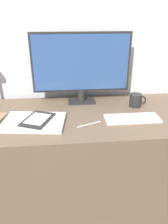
{
  "coord_description": "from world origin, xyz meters",
  "views": [
    {
      "loc": [
        -0.12,
        -0.99,
        1.29
      ],
      "look_at": [
        -0.01,
        0.12,
        0.77
      ],
      "focal_mm": 35.0,
      "sensor_mm": 36.0,
      "label": 1
    }
  ],
  "objects_px": {
    "keyboard": "(132,118)",
    "monitor": "(82,66)",
    "coffee_mug": "(136,100)",
    "pen": "(89,124)",
    "laptop": "(34,122)",
    "ereader": "(38,119)"
  },
  "relations": [
    {
      "from": "keyboard",
      "to": "monitor",
      "type": "bearing_deg",
      "value": 132.02
    },
    {
      "from": "coffee_mug",
      "to": "pen",
      "type": "height_order",
      "value": "coffee_mug"
    },
    {
      "from": "monitor",
      "to": "coffee_mug",
      "type": "bearing_deg",
      "value": -17.58
    },
    {
      "from": "keyboard",
      "to": "laptop",
      "type": "relative_size",
      "value": 0.87
    },
    {
      "from": "laptop",
      "to": "coffee_mug",
      "type": "relative_size",
      "value": 3.27
    },
    {
      "from": "monitor",
      "to": "ereader",
      "type": "xyz_separation_m",
      "value": [
        -0.27,
        -0.3,
        -0.23
      ]
    },
    {
      "from": "laptop",
      "to": "coffee_mug",
      "type": "distance_m",
      "value": 0.67
    },
    {
      "from": "keyboard",
      "to": "ereader",
      "type": "height_order",
      "value": "ereader"
    },
    {
      "from": "coffee_mug",
      "to": "pen",
      "type": "bearing_deg",
      "value": -145.23
    },
    {
      "from": "monitor",
      "to": "keyboard",
      "type": "height_order",
      "value": "monitor"
    },
    {
      "from": "ereader",
      "to": "coffee_mug",
      "type": "relative_size",
      "value": 2.06
    },
    {
      "from": "coffee_mug",
      "to": "ereader",
      "type": "bearing_deg",
      "value": -163.25
    },
    {
      "from": "ereader",
      "to": "pen",
      "type": "height_order",
      "value": "ereader"
    },
    {
      "from": "monitor",
      "to": "keyboard",
      "type": "distance_m",
      "value": 0.47
    },
    {
      "from": "keyboard",
      "to": "laptop",
      "type": "distance_m",
      "value": 0.57
    },
    {
      "from": "ereader",
      "to": "pen",
      "type": "bearing_deg",
      "value": -9.41
    },
    {
      "from": "laptop",
      "to": "pen",
      "type": "xyz_separation_m",
      "value": [
        0.31,
        -0.05,
        -0.01
      ]
    },
    {
      "from": "laptop",
      "to": "coffee_mug",
      "type": "bearing_deg",
      "value": 16.15
    },
    {
      "from": "monitor",
      "to": "pen",
      "type": "height_order",
      "value": "monitor"
    },
    {
      "from": "ereader",
      "to": "pen",
      "type": "distance_m",
      "value": 0.29
    },
    {
      "from": "keyboard",
      "to": "coffee_mug",
      "type": "distance_m",
      "value": 0.21
    },
    {
      "from": "keyboard",
      "to": "ereader",
      "type": "distance_m",
      "value": 0.54
    }
  ]
}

